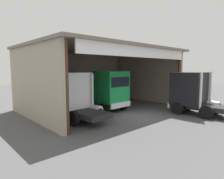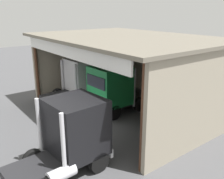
{
  "view_description": "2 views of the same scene",
  "coord_description": "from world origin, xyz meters",
  "px_view_note": "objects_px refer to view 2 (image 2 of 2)",
  "views": [
    {
      "loc": [
        -11.6,
        -9.34,
        3.73
      ],
      "look_at": [
        0.0,
        3.18,
        1.87
      ],
      "focal_mm": 30.91,
      "sensor_mm": 36.0,
      "label": 1
    },
    {
      "loc": [
        13.45,
        -7.07,
        7.29
      ],
      "look_at": [
        0.0,
        3.18,
        1.87
      ],
      "focal_mm": 40.06,
      "sensor_mm": 36.0,
      "label": 2
    }
  ],
  "objects_px": {
    "tool_cart": "(209,117)",
    "truck_white_right_bay": "(80,79)",
    "truck_black_left_bay": "(72,134)",
    "oil_drum": "(201,111)",
    "truck_green_center_right_bay": "(113,89)"
  },
  "relations": [
    {
      "from": "truck_black_left_bay",
      "to": "tool_cart",
      "type": "distance_m",
      "value": 9.71
    },
    {
      "from": "oil_drum",
      "to": "tool_cart",
      "type": "xyz_separation_m",
      "value": [
        1.03,
        -0.55,
        0.06
      ]
    },
    {
      "from": "truck_white_right_bay",
      "to": "truck_green_center_right_bay",
      "type": "distance_m",
      "value": 3.95
    },
    {
      "from": "truck_black_left_bay",
      "to": "oil_drum",
      "type": "relative_size",
      "value": 5.51
    },
    {
      "from": "truck_black_left_bay",
      "to": "truck_white_right_bay",
      "type": "bearing_deg",
      "value": 144.01
    },
    {
      "from": "truck_green_center_right_bay",
      "to": "truck_black_left_bay",
      "type": "xyz_separation_m",
      "value": [
        4.29,
        -5.71,
        -0.03
      ]
    },
    {
      "from": "truck_black_left_bay",
      "to": "tool_cart",
      "type": "relative_size",
      "value": 4.83
    },
    {
      "from": "oil_drum",
      "to": "tool_cart",
      "type": "relative_size",
      "value": 0.88
    },
    {
      "from": "truck_black_left_bay",
      "to": "tool_cart",
      "type": "bearing_deg",
      "value": 79.42
    },
    {
      "from": "truck_green_center_right_bay",
      "to": "oil_drum",
      "type": "xyz_separation_m",
      "value": [
        4.46,
        4.4,
        -1.4
      ]
    },
    {
      "from": "tool_cart",
      "to": "truck_white_right_bay",
      "type": "bearing_deg",
      "value": -155.47
    },
    {
      "from": "truck_white_right_bay",
      "to": "oil_drum",
      "type": "xyz_separation_m",
      "value": [
        8.39,
        4.85,
        -1.37
      ]
    },
    {
      "from": "truck_black_left_bay",
      "to": "oil_drum",
      "type": "height_order",
      "value": "truck_black_left_bay"
    },
    {
      "from": "truck_black_left_bay",
      "to": "tool_cart",
      "type": "xyz_separation_m",
      "value": [
        1.21,
        9.55,
        -1.3
      ]
    },
    {
      "from": "tool_cart",
      "to": "truck_green_center_right_bay",
      "type": "bearing_deg",
      "value": -145.03
    }
  ]
}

